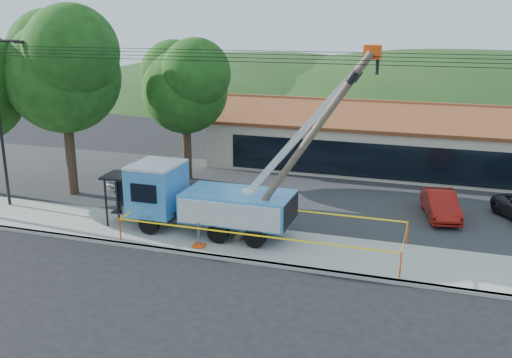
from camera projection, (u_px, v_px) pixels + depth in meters
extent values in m
plane|color=black|center=(211.00, 281.00, 22.48)|extent=(120.00, 120.00, 0.00)
cube|color=#A2A097|center=(230.00, 259.00, 24.38)|extent=(60.00, 0.25, 0.15)
cube|color=#A2A097|center=(244.00, 243.00, 26.11)|extent=(60.00, 4.00, 0.15)
cube|color=#28282B|center=(290.00, 194.00, 33.43)|extent=(60.00, 12.00, 0.10)
cube|color=#C3B29A|center=(377.00, 143.00, 39.07)|extent=(22.00, 8.00, 3.40)
cube|color=black|center=(369.00, 161.00, 35.48)|extent=(18.04, 0.08, 2.21)
cube|color=brown|center=(375.00, 116.00, 36.65)|extent=(22.50, 4.53, 1.52)
cube|color=brown|center=(382.00, 107.00, 40.30)|extent=(22.50, 4.53, 1.52)
cube|color=brown|center=(379.00, 102.00, 38.29)|extent=(22.50, 0.30, 0.25)
cylinder|color=black|center=(0.00, 126.00, 30.04)|extent=(0.16, 0.16, 9.00)
cylinder|color=black|center=(4.00, 41.00, 28.57)|extent=(1.80, 0.14, 0.14)
cube|color=black|center=(19.00, 42.00, 28.31)|extent=(0.50, 0.22, 0.15)
cylinder|color=#332316|center=(71.00, 153.00, 32.72)|extent=(0.56, 0.56, 5.06)
sphere|color=#183C10|center=(63.00, 76.00, 31.52)|extent=(6.30, 6.30, 6.30)
sphere|color=#183C10|center=(52.00, 54.00, 32.36)|extent=(5.04, 5.04, 5.04)
sphere|color=#183C10|center=(71.00, 52.00, 30.00)|extent=(5.04, 5.04, 5.04)
cylinder|color=#332316|center=(187.00, 148.00, 35.89)|extent=(0.56, 0.56, 4.18)
sphere|color=#183C10|center=(185.00, 91.00, 34.91)|extent=(5.25, 5.25, 5.25)
sphere|color=#183C10|center=(174.00, 73.00, 35.60)|extent=(4.20, 4.20, 4.20)
sphere|color=#183C10|center=(196.00, 73.00, 33.64)|extent=(4.20, 4.20, 4.20)
ellipsoid|color=#1D3B15|center=(265.00, 94.00, 77.24)|extent=(78.40, 56.00, 28.00)
ellipsoid|color=#1D3B15|center=(460.00, 102.00, 69.69)|extent=(89.60, 64.00, 32.00)
cylinder|color=black|center=(236.00, 61.00, 23.04)|extent=(60.00, 0.02, 0.02)
cylinder|color=black|center=(240.00, 58.00, 23.46)|extent=(60.00, 0.02, 0.02)
cylinder|color=black|center=(244.00, 54.00, 23.89)|extent=(60.00, 0.02, 0.02)
cylinder|color=black|center=(247.00, 51.00, 24.22)|extent=(60.00, 0.02, 0.02)
cylinder|color=black|center=(149.00, 224.00, 26.87)|extent=(0.99, 0.33, 0.99)
cylinder|color=black|center=(171.00, 209.00, 28.97)|extent=(0.99, 0.33, 0.99)
cylinder|color=black|center=(218.00, 232.00, 25.81)|extent=(0.99, 0.33, 0.99)
cylinder|color=black|center=(236.00, 216.00, 27.91)|extent=(0.99, 0.33, 0.99)
cylinder|color=black|center=(255.00, 237.00, 25.28)|extent=(0.99, 0.33, 0.99)
cylinder|color=black|center=(270.00, 220.00, 27.38)|extent=(0.99, 0.33, 0.99)
cube|color=black|center=(215.00, 217.00, 26.98)|extent=(7.25, 1.10, 0.27)
cube|color=#397DCA|center=(157.00, 189.00, 27.58)|extent=(2.20, 2.64, 2.31)
cube|color=silver|center=(156.00, 165.00, 27.25)|extent=(2.20, 2.64, 0.13)
cube|color=black|center=(138.00, 184.00, 27.85)|extent=(0.09, 1.98, 0.99)
cube|color=gray|center=(137.00, 204.00, 28.17)|extent=(0.16, 2.53, 0.55)
cube|color=#397DCA|center=(238.00, 206.00, 26.44)|extent=(5.05, 2.64, 1.32)
cylinder|color=silver|center=(249.00, 197.00, 26.14)|extent=(0.77, 0.77, 0.66)
cube|color=silver|center=(307.00, 126.00, 24.40)|extent=(5.49, 0.31, 6.54)
cube|color=gray|center=(315.00, 120.00, 24.23)|extent=(3.30, 0.20, 3.94)
cube|color=#FF4B0D|center=(373.00, 52.00, 22.54)|extent=(0.66, 0.55, 0.55)
cube|color=#FF4B0D|center=(199.00, 245.00, 25.48)|extent=(0.49, 0.49, 0.09)
cube|color=#FF4B0D|center=(283.00, 225.00, 28.02)|extent=(0.49, 0.49, 0.09)
cylinder|color=brown|center=(298.00, 154.00, 24.21)|extent=(5.99, 0.31, 8.73)
cube|color=brown|center=(359.00, 69.00, 22.48)|extent=(0.16, 1.74, 0.16)
cylinder|color=black|center=(356.00, 75.00, 23.06)|extent=(0.56, 0.35, 0.59)
cylinder|color=black|center=(352.00, 77.00, 22.18)|extent=(0.56, 0.35, 0.59)
cylinder|color=black|center=(106.00, 203.00, 27.67)|extent=(0.11, 0.11, 2.40)
cylinder|color=black|center=(148.00, 206.00, 27.18)|extent=(0.11, 0.11, 2.40)
cylinder|color=black|center=(117.00, 196.00, 28.79)|extent=(0.11, 0.11, 2.40)
cylinder|color=black|center=(158.00, 199.00, 28.31)|extent=(0.11, 0.11, 2.40)
cube|color=black|center=(131.00, 176.00, 27.64)|extent=(2.73, 1.82, 0.12)
cube|color=black|center=(138.00, 197.00, 28.60)|extent=(2.40, 0.26, 2.00)
cube|color=black|center=(133.00, 213.00, 28.16)|extent=(2.23, 0.59, 0.08)
cylinder|color=#FF4B0D|center=(120.00, 229.00, 26.08)|extent=(0.06, 0.06, 1.08)
cylinder|color=#FF4B0D|center=(400.00, 265.00, 22.30)|extent=(0.06, 0.06, 1.08)
cylinder|color=#FF4B0D|center=(407.00, 233.00, 25.66)|extent=(0.06, 0.06, 1.08)
cylinder|color=#FF4B0D|center=(158.00, 205.00, 29.44)|extent=(0.06, 0.06, 1.08)
cube|color=yellow|center=(249.00, 235.00, 24.06)|extent=(12.52, 0.01, 0.06)
cube|color=yellow|center=(405.00, 237.00, 23.85)|extent=(0.01, 3.67, 0.06)
cube|color=yellow|center=(274.00, 208.00, 27.41)|extent=(12.52, 0.01, 0.06)
cube|color=yellow|center=(140.00, 207.00, 27.63)|extent=(0.01, 3.67, 0.06)
imported|color=silver|center=(137.00, 186.00, 35.12)|extent=(2.12, 4.35, 1.43)
imported|color=maroon|center=(439.00, 219.00, 29.45)|extent=(2.24, 4.35, 1.36)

